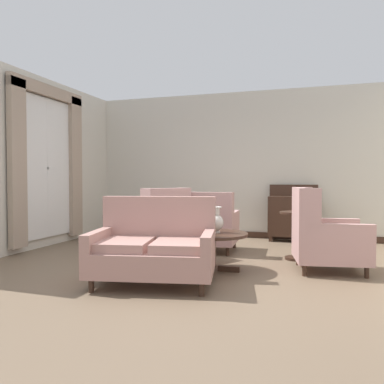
% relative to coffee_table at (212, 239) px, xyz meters
% --- Properties ---
extents(ground, '(9.05, 9.05, 0.00)m').
position_rel_coffee_table_xyz_m(ground, '(-0.24, -0.20, -0.41)').
color(ground, brown).
extents(wall_back, '(6.24, 0.08, 2.95)m').
position_rel_coffee_table_xyz_m(wall_back, '(-0.24, 3.03, 1.07)').
color(wall_back, beige).
rests_on(wall_back, ground).
extents(wall_left, '(0.08, 4.52, 2.95)m').
position_rel_coffee_table_xyz_m(wall_left, '(-3.28, 0.77, 1.07)').
color(wall_left, beige).
rests_on(wall_left, ground).
extents(baseboard_back, '(6.08, 0.03, 0.12)m').
position_rel_coffee_table_xyz_m(baseboard_back, '(-0.24, 2.98, -0.35)').
color(baseboard_back, '#382319').
rests_on(baseboard_back, ground).
extents(window_with_curtains, '(0.12, 1.86, 2.70)m').
position_rel_coffee_table_xyz_m(window_with_curtains, '(-3.18, 0.89, 1.13)').
color(window_with_curtains, silver).
extents(coffee_table, '(0.92, 0.92, 0.49)m').
position_rel_coffee_table_xyz_m(coffee_table, '(0.00, 0.00, 0.00)').
color(coffee_table, '#382319').
rests_on(coffee_table, ground).
extents(porcelain_vase, '(0.20, 0.20, 0.34)m').
position_rel_coffee_table_xyz_m(porcelain_vase, '(0.04, 0.03, 0.23)').
color(porcelain_vase, beige).
rests_on(porcelain_vase, coffee_table).
extents(settee, '(1.49, 1.11, 0.97)m').
position_rel_coffee_table_xyz_m(settee, '(-0.47, -0.80, -0.01)').
color(settee, tan).
rests_on(settee, ground).
extents(armchair_near_window, '(0.99, 0.90, 1.07)m').
position_rel_coffee_table_xyz_m(armchair_near_window, '(1.36, 0.40, 0.04)').
color(armchair_near_window, tan).
rests_on(armchair_near_window, ground).
extents(armchair_back_corner, '(0.77, 0.94, 0.98)m').
position_rel_coffee_table_xyz_m(armchair_back_corner, '(-0.31, 1.26, 0.01)').
color(armchair_back_corner, tan).
rests_on(armchair_back_corner, ground).
extents(armchair_near_sideboard, '(1.10, 1.07, 1.05)m').
position_rel_coffee_table_xyz_m(armchair_near_sideboard, '(-1.00, 0.61, 0.04)').
color(armchair_near_sideboard, tan).
rests_on(armchair_near_sideboard, ground).
extents(side_table, '(0.45, 0.45, 0.71)m').
position_rel_coffee_table_xyz_m(side_table, '(1.00, 1.02, 0.01)').
color(side_table, '#382319').
rests_on(side_table, ground).
extents(sideboard, '(0.91, 0.36, 1.08)m').
position_rel_coffee_table_xyz_m(sideboard, '(0.88, 2.74, 0.08)').
color(sideboard, '#382319').
rests_on(sideboard, ground).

